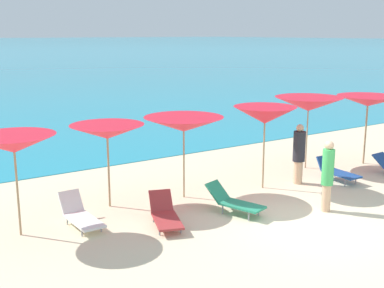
{
  "coord_description": "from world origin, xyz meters",
  "views": [
    {
      "loc": [
        -8.44,
        -7.68,
        4.43
      ],
      "look_at": [
        -0.48,
        4.33,
        1.2
      ],
      "focal_mm": 46.6,
      "sensor_mm": 36.0,
      "label": 1
    }
  ],
  "objects_px": {
    "lounge_chair_4": "(80,215)",
    "beachgoer_1": "(299,153)",
    "umbrella_2": "(184,124)",
    "lounge_chair_2": "(234,201)",
    "umbrella_1": "(107,132)",
    "umbrella_0": "(14,144)",
    "umbrella_3": "(265,115)",
    "beachgoer_0": "(328,174)",
    "umbrella_4": "(308,104)",
    "lounge_chair_0": "(165,214)",
    "lounge_chair_3": "(337,171)",
    "umbrella_5": "(368,101)"
  },
  "relations": [
    {
      "from": "umbrella_2",
      "to": "umbrella_3",
      "type": "relative_size",
      "value": 0.97
    },
    {
      "from": "umbrella_2",
      "to": "lounge_chair_2",
      "type": "height_order",
      "value": "umbrella_2"
    },
    {
      "from": "umbrella_0",
      "to": "beachgoer_1",
      "type": "relative_size",
      "value": 1.27
    },
    {
      "from": "lounge_chair_2",
      "to": "beachgoer_0",
      "type": "xyz_separation_m",
      "value": [
        2.04,
        -1.17,
        0.66
      ]
    },
    {
      "from": "umbrella_1",
      "to": "umbrella_3",
      "type": "xyz_separation_m",
      "value": [
        4.39,
        -1.0,
        0.16
      ]
    },
    {
      "from": "umbrella_2",
      "to": "lounge_chair_3",
      "type": "height_order",
      "value": "umbrella_2"
    },
    {
      "from": "lounge_chair_4",
      "to": "lounge_chair_2",
      "type": "bearing_deg",
      "value": -22.56
    },
    {
      "from": "umbrella_2",
      "to": "lounge_chair_0",
      "type": "xyz_separation_m",
      "value": [
        -1.45,
        -1.44,
        -1.78
      ]
    },
    {
      "from": "lounge_chair_2",
      "to": "lounge_chair_4",
      "type": "height_order",
      "value": "lounge_chair_2"
    },
    {
      "from": "beachgoer_1",
      "to": "lounge_chair_2",
      "type": "bearing_deg",
      "value": 152.06
    },
    {
      "from": "umbrella_3",
      "to": "lounge_chair_4",
      "type": "xyz_separation_m",
      "value": [
        -5.52,
        0.16,
        -1.88
      ]
    },
    {
      "from": "lounge_chair_4",
      "to": "beachgoer_1",
      "type": "bearing_deg",
      "value": -5.23
    },
    {
      "from": "umbrella_0",
      "to": "umbrella_2",
      "type": "bearing_deg",
      "value": 2.59
    },
    {
      "from": "umbrella_1",
      "to": "umbrella_2",
      "type": "bearing_deg",
      "value": -12.3
    },
    {
      "from": "lounge_chair_0",
      "to": "lounge_chair_2",
      "type": "xyz_separation_m",
      "value": [
        1.82,
        -0.3,
        0.07
      ]
    },
    {
      "from": "umbrella_4",
      "to": "lounge_chair_4",
      "type": "relative_size",
      "value": 1.52
    },
    {
      "from": "lounge_chair_0",
      "to": "umbrella_5",
      "type": "bearing_deg",
      "value": 26.62
    },
    {
      "from": "umbrella_0",
      "to": "lounge_chair_4",
      "type": "distance_m",
      "value": 2.27
    },
    {
      "from": "umbrella_2",
      "to": "lounge_chair_2",
      "type": "relative_size",
      "value": 1.43
    },
    {
      "from": "umbrella_4",
      "to": "umbrella_5",
      "type": "bearing_deg",
      "value": -18.59
    },
    {
      "from": "lounge_chair_3",
      "to": "beachgoer_0",
      "type": "xyz_separation_m",
      "value": [
        -2.33,
        -1.66,
        0.68
      ]
    },
    {
      "from": "umbrella_1",
      "to": "beachgoer_1",
      "type": "relative_size",
      "value": 1.2
    },
    {
      "from": "umbrella_5",
      "to": "umbrella_1",
      "type": "bearing_deg",
      "value": 174.79
    },
    {
      "from": "umbrella_4",
      "to": "umbrella_3",
      "type": "bearing_deg",
      "value": -161.89
    },
    {
      "from": "lounge_chair_3",
      "to": "lounge_chair_2",
      "type": "bearing_deg",
      "value": -171.02
    },
    {
      "from": "lounge_chair_4",
      "to": "beachgoer_1",
      "type": "height_order",
      "value": "beachgoer_1"
    },
    {
      "from": "umbrella_2",
      "to": "umbrella_1",
      "type": "bearing_deg",
      "value": 167.7
    },
    {
      "from": "umbrella_0",
      "to": "umbrella_1",
      "type": "bearing_deg",
      "value": 14.65
    },
    {
      "from": "umbrella_4",
      "to": "lounge_chair_0",
      "type": "bearing_deg",
      "value": -164.88
    },
    {
      "from": "umbrella_3",
      "to": "lounge_chair_4",
      "type": "relative_size",
      "value": 1.51
    },
    {
      "from": "lounge_chair_0",
      "to": "beachgoer_1",
      "type": "xyz_separation_m",
      "value": [
        4.99,
        0.63,
        0.7
      ]
    },
    {
      "from": "lounge_chair_4",
      "to": "beachgoer_0",
      "type": "distance_m",
      "value": 6.14
    },
    {
      "from": "umbrella_2",
      "to": "umbrella_4",
      "type": "distance_m",
      "value": 5.04
    },
    {
      "from": "umbrella_0",
      "to": "lounge_chair_4",
      "type": "bearing_deg",
      "value": -8.6
    },
    {
      "from": "lounge_chair_0",
      "to": "lounge_chair_3",
      "type": "bearing_deg",
      "value": 21.36
    },
    {
      "from": "umbrella_2",
      "to": "lounge_chair_0",
      "type": "height_order",
      "value": "umbrella_2"
    },
    {
      "from": "lounge_chair_3",
      "to": "umbrella_3",
      "type": "bearing_deg",
      "value": 166.24
    },
    {
      "from": "umbrella_1",
      "to": "umbrella_3",
      "type": "bearing_deg",
      "value": -12.8
    },
    {
      "from": "umbrella_5",
      "to": "lounge_chair_3",
      "type": "xyz_separation_m",
      "value": [
        -2.39,
        -0.86,
        -1.87
      ]
    },
    {
      "from": "umbrella_2",
      "to": "beachgoer_1",
      "type": "distance_m",
      "value": 3.79
    },
    {
      "from": "beachgoer_0",
      "to": "umbrella_4",
      "type": "bearing_deg",
      "value": 100.52
    },
    {
      "from": "umbrella_0",
      "to": "lounge_chair_4",
      "type": "xyz_separation_m",
      "value": [
        1.33,
        -0.2,
        -1.83
      ]
    },
    {
      "from": "umbrella_1",
      "to": "umbrella_2",
      "type": "relative_size",
      "value": 0.94
    },
    {
      "from": "umbrella_4",
      "to": "lounge_chair_0",
      "type": "height_order",
      "value": "umbrella_4"
    },
    {
      "from": "umbrella_0",
      "to": "lounge_chair_3",
      "type": "distance_m",
      "value": 9.44
    },
    {
      "from": "beachgoer_1",
      "to": "beachgoer_0",
      "type": "bearing_deg",
      "value": -162.55
    },
    {
      "from": "umbrella_4",
      "to": "lounge_chair_2",
      "type": "bearing_deg",
      "value": -156.27
    },
    {
      "from": "lounge_chair_0",
      "to": "beachgoer_1",
      "type": "height_order",
      "value": "beachgoer_1"
    },
    {
      "from": "umbrella_4",
      "to": "lounge_chair_3",
      "type": "relative_size",
      "value": 1.66
    },
    {
      "from": "lounge_chair_4",
      "to": "umbrella_0",
      "type": "bearing_deg",
      "value": 169.66
    }
  ]
}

